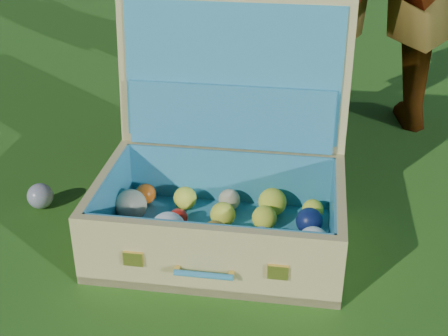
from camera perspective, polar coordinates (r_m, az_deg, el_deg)
ground at (r=1.76m, az=-0.06°, el=-4.21°), size 60.00×60.00×0.00m
stray_ball at (r=1.84m, az=-16.46°, el=-2.47°), size 0.07×0.07×0.07m
suitcase at (r=1.61m, az=-0.16°, el=-0.58°), size 0.62×0.52×0.59m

